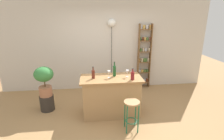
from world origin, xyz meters
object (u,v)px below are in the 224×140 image
object	(u,v)px
bar_stool	(132,109)
bottle_wine_red	(133,75)
spice_shelf	(144,57)
pendant_globe_light	(112,23)
potted_plant	(44,79)
bottle_olive_oil	(93,74)
bottle_spirits_clear	(114,71)
wine_glass_left	(109,73)
wine_glass_center	(127,72)
plant_stool	(47,103)

from	to	relation	value
bar_stool	bottle_wine_red	xyz separation A→B (m)	(0.11, 0.50, 0.54)
spice_shelf	pendant_globe_light	distance (m)	1.44
potted_plant	bottle_olive_oil	size ratio (longest dim) A/B	2.71
bottle_spirits_clear	wine_glass_left	world-z (taller)	bottle_spirits_clear
bottle_olive_oil	bottle_wine_red	size ratio (longest dim) A/B	1.06
bottle_spirits_clear	wine_glass_center	world-z (taller)	bottle_spirits_clear
spice_shelf	pendant_globe_light	bearing A→B (deg)	177.78
potted_plant	pendant_globe_light	xyz separation A→B (m)	(1.75, 1.20, 1.19)
spice_shelf	pendant_globe_light	size ratio (longest dim) A/B	0.93
spice_shelf	plant_stool	world-z (taller)	spice_shelf
wine_glass_left	pendant_globe_light	bearing A→B (deg)	81.27
pendant_globe_light	spice_shelf	bearing A→B (deg)	-2.22
wine_glass_left	wine_glass_center	distance (m)	0.42
spice_shelf	bottle_wine_red	distance (m)	1.85
bar_stool	pendant_globe_light	bearing A→B (deg)	93.99
bottle_wine_red	wine_glass_left	world-z (taller)	bottle_wine_red
bottle_wine_red	wine_glass_left	bearing A→B (deg)	160.24
bar_stool	spice_shelf	size ratio (longest dim) A/B	0.32
bottle_wine_red	wine_glass_center	bearing A→B (deg)	113.90
bottle_spirits_clear	pendant_globe_light	world-z (taller)	pendant_globe_light
wine_glass_left	bottle_spirits_clear	bearing A→B (deg)	34.41
spice_shelf	wine_glass_left	distance (m)	1.96
bar_stool	spice_shelf	bearing A→B (deg)	68.27
wine_glass_left	pendant_globe_light	world-z (taller)	pendant_globe_light
bottle_spirits_clear	spice_shelf	bearing A→B (deg)	51.46
plant_stool	pendant_globe_light	bearing A→B (deg)	34.34
spice_shelf	bottle_wine_red	xyz separation A→B (m)	(-0.76, -1.68, 0.00)
bottle_spirits_clear	pendant_globe_light	size ratio (longest dim) A/B	0.16
spice_shelf	bottle_spirits_clear	world-z (taller)	spice_shelf
spice_shelf	wine_glass_center	bearing A→B (deg)	-119.27
plant_stool	pendant_globe_light	world-z (taller)	pendant_globe_light
plant_stool	wine_glass_left	size ratio (longest dim) A/B	2.38
bottle_wine_red	wine_glass_center	size ratio (longest dim) A/B	1.58
bottle_spirits_clear	wine_glass_left	size ratio (longest dim) A/B	2.09
plant_stool	wine_glass_center	world-z (taller)	wine_glass_center
bottle_spirits_clear	bottle_wine_red	bearing A→B (deg)	-37.06
bar_stool	pendant_globe_light	world-z (taller)	pendant_globe_light
spice_shelf	potted_plant	world-z (taller)	spice_shelf
spice_shelf	plant_stool	xyz separation A→B (m)	(-2.78, -1.16, -0.82)
bottle_spirits_clear	bottle_wine_red	distance (m)	0.46
plant_stool	pendant_globe_light	xyz separation A→B (m)	(1.75, 1.20, 1.84)
plant_stool	bar_stool	bearing A→B (deg)	-28.13
wine_glass_left	plant_stool	bearing A→B (deg)	167.22
potted_plant	bottle_spirits_clear	size ratio (longest dim) A/B	2.15
potted_plant	wine_glass_center	world-z (taller)	potted_plant
wine_glass_left	pendant_globe_light	size ratio (longest dim) A/B	0.08
potted_plant	wine_glass_center	bearing A→B (deg)	-9.91
pendant_globe_light	bar_stool	bearing A→B (deg)	-86.01
bottle_spirits_clear	wine_glass_left	distance (m)	0.17
wine_glass_left	potted_plant	bearing A→B (deg)	167.22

